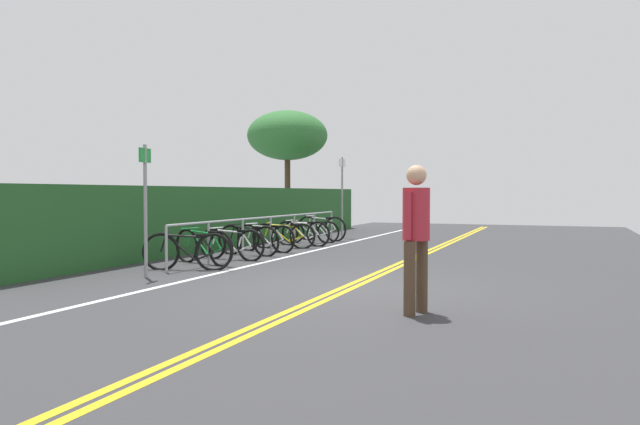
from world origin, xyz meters
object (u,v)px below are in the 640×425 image
(bicycle_6, at_px, (302,233))
(pedestrian, at_px, (416,228))
(bike_rack, at_px, (271,225))
(bicycle_4, at_px, (265,238))
(bicycle_8, at_px, (321,228))
(tree_mid, at_px, (287,136))
(bicycle_0, at_px, (187,251))
(bicycle_5, at_px, (284,236))
(bicycle_2, at_px, (232,244))
(sign_post_near, at_px, (145,198))
(bicycle_7, at_px, (311,232))
(sign_post_far, at_px, (342,190))
(bicycle_3, at_px, (248,240))
(bicycle_1, at_px, (203,247))

(bicycle_6, xyz_separation_m, pedestrian, (-7.94, -4.93, 0.69))
(bike_rack, bearing_deg, bicycle_4, 107.94)
(bicycle_8, bearing_deg, tree_mid, 35.85)
(bicycle_0, xyz_separation_m, bicycle_5, (4.63, 0.21, -0.02))
(bicycle_2, xyz_separation_m, bicycle_5, (2.82, 0.10, -0.01))
(bicycle_6, distance_m, sign_post_near, 6.71)
(bicycle_4, bearing_deg, bicycle_7, -0.75)
(bicycle_6, bearing_deg, bicycle_5, 170.60)
(sign_post_far, bearing_deg, pedestrian, -156.05)
(bicycle_4, distance_m, bicycle_7, 2.77)
(bicycle_3, distance_m, tree_mid, 10.13)
(bicycle_3, distance_m, bicycle_6, 2.75)
(bicycle_0, distance_m, bicycle_6, 5.51)
(bicycle_4, xyz_separation_m, bicycle_7, (2.77, -0.04, -0.02))
(bicycle_4, bearing_deg, bicycle_8, 0.27)
(tree_mid, bearing_deg, bicycle_1, -163.60)
(bicycle_7, height_order, tree_mid, tree_mid)
(bicycle_5, distance_m, tree_mid, 8.53)
(pedestrian, bearing_deg, bicycle_1, 56.74)
(bike_rack, xyz_separation_m, tree_mid, (8.09, 3.32, 3.00))
(bicycle_6, relative_size, bicycle_8, 0.96)
(bicycle_2, bearing_deg, bicycle_5, 1.96)
(bike_rack, xyz_separation_m, bicycle_3, (-0.93, 0.11, -0.30))
(bike_rack, height_order, bicycle_0, bike_rack)
(tree_mid, bearing_deg, pedestrian, -149.72)
(bicycle_5, bearing_deg, tree_mid, 24.28)
(bicycle_5, relative_size, sign_post_near, 0.72)
(bike_rack, distance_m, tree_mid, 9.25)
(sign_post_far, bearing_deg, sign_post_near, 179.79)
(bicycle_6, bearing_deg, pedestrian, -148.17)
(bicycle_8, bearing_deg, sign_post_near, -178.63)
(bicycle_1, height_order, pedestrian, pedestrian)
(bicycle_0, relative_size, bicycle_6, 1.00)
(bicycle_3, bearing_deg, bicycle_8, 0.37)
(bicycle_6, bearing_deg, bicycle_8, 5.99)
(bicycle_1, height_order, bicycle_7, bicycle_1)
(bicycle_0, height_order, bicycle_3, same)
(bicycle_0, xyz_separation_m, sign_post_far, (8.58, 0.03, 1.18))
(bicycle_3, bearing_deg, bicycle_5, -0.68)
(bicycle_3, bearing_deg, bicycle_2, -172.90)
(bicycle_6, bearing_deg, bike_rack, 178.31)
(bicycle_1, bearing_deg, sign_post_near, -174.89)
(bicycle_0, distance_m, bicycle_2, 1.82)
(bike_rack, bearing_deg, bicycle_8, 2.23)
(bicycle_2, xyz_separation_m, pedestrian, (-4.24, -4.98, 0.69))
(bicycle_4, relative_size, sign_post_far, 0.67)
(bicycle_7, height_order, bicycle_8, bicycle_8)
(bicycle_3, bearing_deg, bicycle_0, -175.12)
(bike_rack, relative_size, bicycle_1, 4.87)
(bicycle_1, distance_m, bicycle_2, 0.90)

